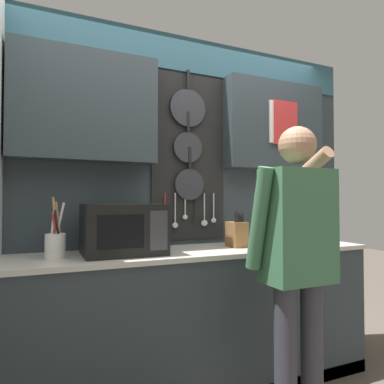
{
  "coord_description": "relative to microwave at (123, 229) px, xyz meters",
  "views": [
    {
      "loc": [
        -1.0,
        -2.13,
        1.27
      ],
      "look_at": [
        0.01,
        0.18,
        1.34
      ],
      "focal_mm": 32.0,
      "sensor_mm": 36.0,
      "label": 1
    }
  ],
  "objects": [
    {
      "name": "base_cabinet_counter",
      "position": [
        0.54,
        -0.01,
        -0.63
      ],
      "size": [
        2.46,
        0.59,
        0.94
      ],
      "color": "#2D383D",
      "rests_on": "ground_plane"
    },
    {
      "name": "back_wall_unit",
      "position": [
        0.54,
        0.25,
        0.46
      ],
      "size": [
        3.03,
        0.23,
        2.53
      ],
      "color": "#2D383D",
      "rests_on": "ground_plane"
    },
    {
      "name": "microwave",
      "position": [
        0.0,
        0.0,
        0.0
      ],
      "size": [
        0.49,
        0.39,
        0.31
      ],
      "color": "black",
      "rests_on": "base_cabinet_counter"
    },
    {
      "name": "knife_block",
      "position": [
        0.82,
        0.0,
        -0.06
      ],
      "size": [
        0.11,
        0.15,
        0.26
      ],
      "color": "brown",
      "rests_on": "base_cabinet_counter"
    },
    {
      "name": "utensil_crock",
      "position": [
        -0.39,
        0.0,
        -0.07
      ],
      "size": [
        0.11,
        0.11,
        0.35
      ],
      "color": "white",
      "rests_on": "base_cabinet_counter"
    },
    {
      "name": "person",
      "position": [
        0.82,
        -0.64,
        -0.09
      ],
      "size": [
        0.54,
        0.61,
        1.68
      ],
      "color": "#383842",
      "rests_on": "ground_plane"
    }
  ]
}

